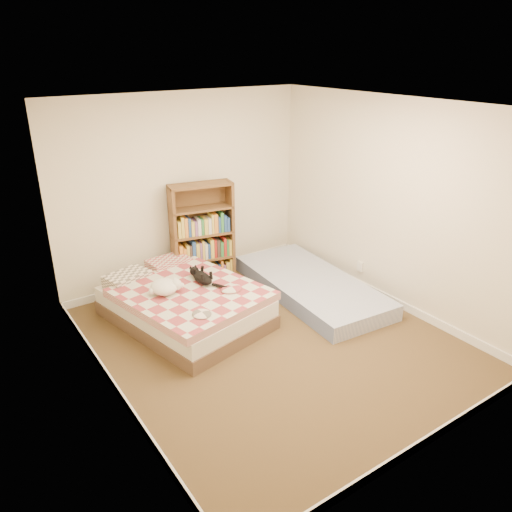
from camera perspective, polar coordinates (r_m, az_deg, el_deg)
room at (r=5.06m, az=1.98°, el=2.01°), size 3.51×4.01×2.51m
bed at (r=5.93m, az=-8.30°, el=-5.29°), size 1.65×2.07×0.49m
bookshelf at (r=6.75m, az=-6.17°, el=1.22°), size 0.88×0.43×1.38m
floor_mattress at (r=6.57m, az=6.28°, el=-3.40°), size 1.20×2.35×0.20m
black_cat at (r=5.88m, az=-6.28°, el=-2.37°), size 0.19×0.60×0.14m
white_dog at (r=5.65m, az=-10.34°, el=-3.49°), size 0.39×0.41×0.16m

